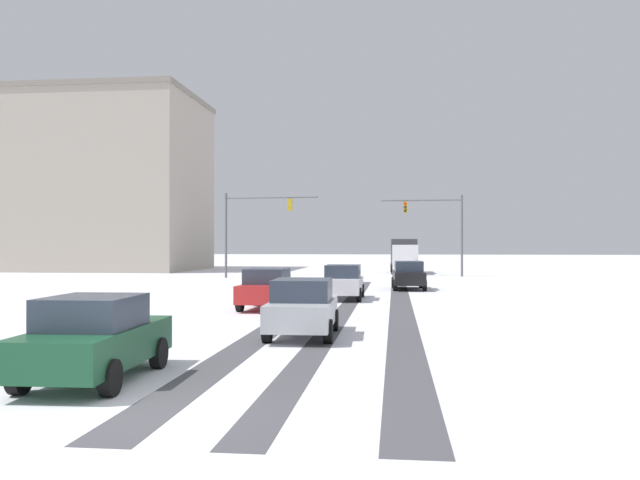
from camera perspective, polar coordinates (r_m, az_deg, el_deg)
name	(u,v)px	position (r m, az deg, el deg)	size (l,w,h in m)	color
ground_plane	(147,414)	(10.66, -14.89, -14.50)	(300.00, 300.00, 0.00)	white
wheel_track_left_lane	(401,309)	(26.40, 7.11, -5.99)	(0.92, 36.63, 0.01)	#4C4C51
wheel_track_right_lane	(301,308)	(26.67, -1.63, -5.94)	(0.90, 36.63, 0.01)	#4C4C51
wheel_track_center	(346,308)	(26.47, 2.29, -5.98)	(0.71, 36.63, 0.01)	#4C4C51
sidewalk_kerb_right	(581,314)	(25.63, 21.83, -6.01)	(4.00, 36.63, 0.12)	white
traffic_signal_far_left	(252,219)	(50.00, -5.95, 1.84)	(7.28, 0.64, 6.50)	#56565B
traffic_signal_far_right	(439,221)	(53.13, 10.34, 1.67)	(6.49, 0.41, 6.50)	#56565B
car_black_lead	(408,275)	(37.63, 7.73, -3.06)	(1.95, 4.16, 1.62)	black
car_white_second	(343,282)	(30.70, 2.03, -3.68)	(1.84, 4.10, 1.62)	silver
car_red_third	(268,288)	(26.32, -4.60, -4.23)	(1.93, 4.15, 1.62)	red
car_silver_fourth	(303,307)	(18.46, -1.51, -5.90)	(1.92, 4.15, 1.62)	#B7BABF
car_dark_green_fifth	(95,338)	(13.29, -19.04, -8.07)	(1.94, 4.15, 1.62)	#194C2D
box_truck_delivery	(404,255)	(58.19, 7.33, -1.29)	(2.42, 7.44, 3.02)	silver
office_building_far_left_block	(80,184)	(70.37, -20.22, 4.64)	(24.08, 14.61, 17.35)	#A89E8E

